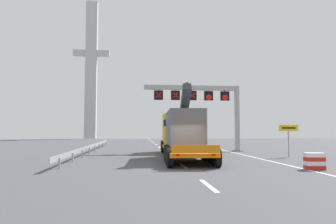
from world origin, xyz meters
TOP-DOWN VIEW (x-y plane):
  - ground at (0.00, 0.00)m, footprint 112.00×112.00m
  - lane_markings at (-0.15, 29.08)m, footprint 0.20×72.76m
  - edge_line_right at (6.20, 12.00)m, footprint 0.20×63.00m
  - overhead_lane_gantry at (3.90, 11.83)m, footprint 9.98×0.90m
  - heavy_haul_truck_orange at (0.66, 6.71)m, footprint 3.60×14.16m
  - exit_sign_yellow at (9.17, 5.18)m, footprint 1.60×0.15m
  - crash_barrier_striped at (6.66, -2.12)m, footprint 1.04×0.59m
  - guardrail_left at (-7.20, 11.44)m, footprint 0.13×26.88m
  - bridge_pylon_distant at (-14.65, 57.65)m, footprint 9.00×2.00m

SIDE VIEW (x-z plane):
  - ground at x=0.00m, z-range 0.00..0.00m
  - edge_line_right at x=6.20m, z-range 0.00..0.01m
  - lane_markings at x=-0.15m, z-range 0.00..0.01m
  - crash_barrier_striped at x=6.66m, z-range 0.00..0.90m
  - guardrail_left at x=-7.20m, z-range 0.18..0.94m
  - exit_sign_yellow at x=9.17m, z-range 0.67..3.22m
  - heavy_haul_truck_orange at x=0.66m, z-range -0.66..4.64m
  - overhead_lane_gantry at x=3.90m, z-range 1.83..8.79m
  - bridge_pylon_distant at x=-14.65m, z-range 0.39..35.39m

